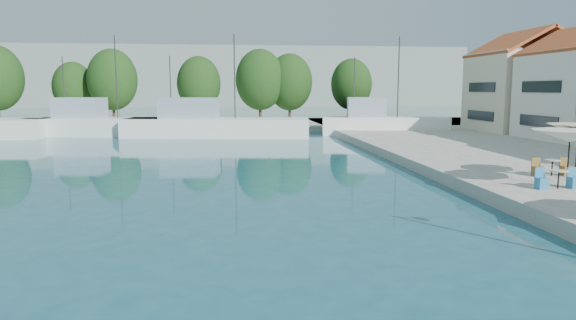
{
  "coord_description": "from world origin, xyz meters",
  "views": [
    {
      "loc": [
        -4.19,
        3.84,
        4.6
      ],
      "look_at": [
        -1.74,
        26.0,
        1.52
      ],
      "focal_mm": 32.0,
      "sensor_mm": 36.0,
      "label": 1
    }
  ],
  "objects": [
    {
      "name": "quay_far",
      "position": [
        -8.0,
        67.0,
        0.3
      ],
      "size": [
        90.0,
        16.0,
        0.6
      ],
      "primitive_type": "cube",
      "color": "gray",
      "rests_on": "ground"
    },
    {
      "name": "hill_west",
      "position": [
        -30.0,
        160.0,
        8.0
      ],
      "size": [
        180.0,
        40.0,
        16.0
      ],
      "primitive_type": "cube",
      "color": "gray",
      "rests_on": "ground"
    },
    {
      "name": "hill_east",
      "position": [
        40.0,
        180.0,
        6.0
      ],
      "size": [
        140.0,
        40.0,
        12.0
      ],
      "primitive_type": "cube",
      "color": "gray",
      "rests_on": "ground"
    },
    {
      "name": "building_06",
      "position": [
        24.0,
        51.0,
        5.5
      ],
      "size": [
        9.0,
        8.8,
        10.2
      ],
      "color": "beige",
      "rests_on": "quay_right"
    },
    {
      "name": "trawler_02",
      "position": [
        -17.23,
        56.47,
        1.07
      ],
      "size": [
        15.45,
        6.05,
        10.2
      ],
      "rotation": [
        0.0,
        0.0,
        -0.15
      ],
      "color": "silver",
      "rests_on": "ground"
    },
    {
      "name": "trawler_03",
      "position": [
        -6.04,
        54.27,
        1.07
      ],
      "size": [
        18.26,
        6.92,
        10.2
      ],
      "rotation": [
        0.0,
        0.0,
        -0.13
      ],
      "color": "white",
      "rests_on": "ground"
    },
    {
      "name": "trawler_04",
      "position": [
        10.98,
        54.62,
        1.07
      ],
      "size": [
        12.93,
        5.26,
        10.2
      ],
      "rotation": [
        0.0,
        0.0,
        -0.16
      ],
      "color": "white",
      "rests_on": "ground"
    },
    {
      "name": "tree_03",
      "position": [
        -23.89,
        71.44,
        4.89
      ],
      "size": [
        5.03,
        5.03,
        7.44
      ],
      "color": "#3F2B19",
      "rests_on": "quay_far"
    },
    {
      "name": "tree_04",
      "position": [
        -18.7,
        69.78,
        5.77
      ],
      "size": [
        6.05,
        6.05,
        8.96
      ],
      "color": "#3F2B19",
      "rests_on": "quay_far"
    },
    {
      "name": "tree_05",
      "position": [
        -8.24,
        70.67,
        5.33
      ],
      "size": [
        5.53,
        5.53,
        8.19
      ],
      "color": "#3F2B19",
      "rests_on": "quay_far"
    },
    {
      "name": "tree_06",
      "position": [
        -0.57,
        68.26,
        5.77
      ],
      "size": [
        6.06,
        6.06,
        8.96
      ],
      "color": "#3F2B19",
      "rests_on": "quay_far"
    },
    {
      "name": "tree_07",
      "position": [
        3.23,
        68.97,
        5.5
      ],
      "size": [
        5.74,
        5.74,
        8.49
      ],
      "color": "#3F2B19",
      "rests_on": "quay_far"
    },
    {
      "name": "tree_08",
      "position": [
        11.78,
        71.49,
        5.25
      ],
      "size": [
        5.45,
        5.45,
        8.06
      ],
      "color": "#3F2B19",
      "rests_on": "quay_far"
    },
    {
      "name": "umbrella_white",
      "position": [
        9.64,
        23.42,
        2.7
      ],
      "size": [
        3.08,
        3.08,
        2.35
      ],
      "color": "black",
      "rests_on": "quay_right"
    },
    {
      "name": "cafe_table_02",
      "position": [
        8.96,
        22.98,
        0.89
      ],
      "size": [
        1.82,
        0.7,
        0.76
      ],
      "color": "black",
      "rests_on": "quay_right"
    },
    {
      "name": "cafe_table_03",
      "position": [
        10.62,
        25.92,
        0.89
      ],
      "size": [
        1.82,
        0.7,
        0.76
      ],
      "color": "black",
      "rests_on": "quay_right"
    }
  ]
}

